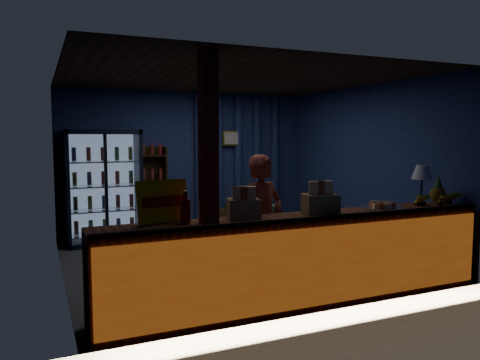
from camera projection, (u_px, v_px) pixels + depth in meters
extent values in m
plane|color=#515154|center=(233.00, 260.00, 6.76)|extent=(4.60, 4.60, 0.00)
plane|color=navy|center=(187.00, 163.00, 8.64)|extent=(4.60, 0.00, 4.60)
plane|color=navy|center=(319.00, 186.00, 4.63)|extent=(4.60, 0.00, 4.60)
plane|color=navy|center=(60.00, 176.00, 5.72)|extent=(0.00, 4.40, 4.40)
plane|color=navy|center=(364.00, 167.00, 7.55)|extent=(0.00, 4.40, 4.40)
plane|color=#472D19|center=(233.00, 78.00, 6.51)|extent=(4.60, 4.60, 0.00)
cube|color=brown|center=(302.00, 260.00, 4.98)|extent=(4.40, 0.55, 0.95)
cube|color=red|center=(317.00, 267.00, 4.71)|extent=(4.35, 0.02, 0.81)
cube|color=#342510|center=(317.00, 218.00, 4.68)|extent=(4.40, 0.04, 0.04)
cube|color=maroon|center=(209.00, 187.00, 4.48)|extent=(0.16, 0.16, 2.60)
cube|color=black|center=(102.00, 185.00, 7.98)|extent=(1.20, 0.06, 1.90)
cube|color=black|center=(67.00, 189.00, 7.51)|extent=(0.06, 0.60, 1.90)
cube|color=black|center=(138.00, 186.00, 7.96)|extent=(0.06, 0.60, 1.90)
cube|color=black|center=(102.00, 132.00, 7.65)|extent=(1.20, 0.60, 0.08)
cube|color=black|center=(105.00, 241.00, 7.82)|extent=(1.20, 0.60, 0.08)
cube|color=#99B2D8|center=(102.00, 186.00, 7.94)|extent=(1.08, 0.02, 1.74)
cube|color=white|center=(106.00, 189.00, 7.48)|extent=(1.12, 0.02, 1.78)
cube|color=black|center=(106.00, 189.00, 7.46)|extent=(0.05, 0.05, 1.80)
cube|color=silver|center=(105.00, 233.00, 7.81)|extent=(1.08, 0.48, 0.02)
cylinder|color=#B12F19|center=(76.00, 228.00, 7.62)|extent=(0.07, 0.07, 0.22)
cylinder|color=#206318|center=(91.00, 227.00, 7.71)|extent=(0.07, 0.07, 0.22)
cylinder|color=#9A9917|center=(105.00, 226.00, 7.80)|extent=(0.07, 0.07, 0.22)
cylinder|color=navy|center=(119.00, 225.00, 7.89)|extent=(0.07, 0.07, 0.22)
cylinder|color=maroon|center=(132.00, 224.00, 7.98)|extent=(0.07, 0.07, 0.22)
cube|color=silver|center=(104.00, 210.00, 7.77)|extent=(1.08, 0.48, 0.02)
cylinder|color=#206318|center=(76.00, 203.00, 7.58)|extent=(0.07, 0.07, 0.22)
cylinder|color=#9A9917|center=(90.00, 203.00, 7.67)|extent=(0.07, 0.07, 0.22)
cylinder|color=navy|center=(104.00, 202.00, 7.76)|extent=(0.07, 0.07, 0.22)
cylinder|color=maroon|center=(118.00, 201.00, 7.85)|extent=(0.07, 0.07, 0.22)
cylinder|color=#B12F19|center=(131.00, 200.00, 7.94)|extent=(0.07, 0.07, 0.22)
cube|color=silver|center=(104.00, 186.00, 7.74)|extent=(1.08, 0.48, 0.02)
cylinder|color=#9A9917|center=(75.00, 179.00, 7.54)|extent=(0.07, 0.07, 0.22)
cylinder|color=navy|center=(89.00, 178.00, 7.63)|extent=(0.07, 0.07, 0.22)
cylinder|color=maroon|center=(103.00, 178.00, 7.72)|extent=(0.07, 0.07, 0.22)
cylinder|color=#B12F19|center=(117.00, 178.00, 7.81)|extent=(0.07, 0.07, 0.22)
cylinder|color=#206318|center=(131.00, 177.00, 7.90)|extent=(0.07, 0.07, 0.22)
cube|color=silver|center=(103.00, 162.00, 7.70)|extent=(1.08, 0.48, 0.02)
cylinder|color=navy|center=(74.00, 154.00, 7.51)|extent=(0.07, 0.07, 0.22)
cylinder|color=maroon|center=(89.00, 154.00, 7.60)|extent=(0.07, 0.07, 0.22)
cylinder|color=#B12F19|center=(103.00, 154.00, 7.69)|extent=(0.07, 0.07, 0.22)
cylinder|color=#206318|center=(117.00, 154.00, 7.78)|extent=(0.07, 0.07, 0.22)
cylinder|color=#9A9917|center=(130.00, 153.00, 7.87)|extent=(0.07, 0.07, 0.22)
cube|color=#342510|center=(151.00, 192.00, 8.36)|extent=(0.50, 0.02, 1.60)
cube|color=#342510|center=(139.00, 193.00, 8.15)|extent=(0.03, 0.28, 1.60)
cube|color=#342510|center=(165.00, 192.00, 8.34)|extent=(0.03, 0.28, 1.60)
cube|color=#342510|center=(153.00, 231.00, 8.31)|extent=(0.46, 0.26, 0.02)
cube|color=#342510|center=(153.00, 206.00, 8.27)|extent=(0.46, 0.26, 0.02)
cube|color=#342510|center=(152.00, 181.00, 8.23)|extent=(0.46, 0.26, 0.02)
cube|color=#342510|center=(152.00, 156.00, 8.18)|extent=(0.46, 0.26, 0.02)
cylinder|color=navy|center=(198.00, 163.00, 8.67)|extent=(0.14, 0.14, 2.50)
cylinder|color=navy|center=(219.00, 162.00, 8.83)|extent=(0.14, 0.14, 2.50)
cylinder|color=navy|center=(238.00, 162.00, 8.99)|extent=(0.14, 0.14, 2.50)
cylinder|color=navy|center=(257.00, 161.00, 9.14)|extent=(0.14, 0.14, 2.50)
cylinder|color=navy|center=(275.00, 161.00, 9.30)|extent=(0.14, 0.14, 2.50)
cube|color=gold|center=(232.00, 138.00, 8.85)|extent=(0.36, 0.03, 0.28)
cube|color=silver|center=(232.00, 138.00, 8.83)|extent=(0.30, 0.01, 0.22)
imported|color=#963B28|center=(263.00, 223.00, 5.38)|extent=(0.67, 0.56, 1.58)
imported|color=#57AE66|center=(257.00, 219.00, 8.48)|extent=(0.86, 0.87, 0.57)
cube|color=#342510|center=(227.00, 223.00, 8.24)|extent=(0.63, 0.51, 0.51)
cylinder|color=#342510|center=(227.00, 206.00, 8.21)|extent=(0.10, 0.10, 0.10)
cube|color=yellow|center=(163.00, 201.00, 4.53)|extent=(0.53, 0.19, 0.42)
cube|color=#B01D0B|center=(163.00, 202.00, 4.51)|extent=(0.44, 0.11, 0.10)
cylinder|color=#B01D0B|center=(186.00, 211.00, 4.51)|extent=(0.10, 0.10, 0.23)
cylinder|color=#B01D0B|center=(185.00, 195.00, 4.50)|extent=(0.04, 0.04, 0.09)
cylinder|color=white|center=(185.00, 191.00, 4.49)|extent=(0.05, 0.05, 0.02)
cylinder|color=#B01D0B|center=(204.00, 212.00, 4.51)|extent=(0.10, 0.10, 0.23)
cylinder|color=#B01D0B|center=(204.00, 195.00, 4.49)|extent=(0.04, 0.04, 0.09)
cylinder|color=white|center=(204.00, 191.00, 4.49)|extent=(0.05, 0.05, 0.02)
cube|color=#9B834B|center=(320.00, 205.00, 4.97)|extent=(0.40, 0.36, 0.22)
cube|color=orange|center=(313.00, 188.00, 4.94)|extent=(0.10, 0.08, 0.14)
cube|color=#BC6523|center=(321.00, 188.00, 4.95)|extent=(0.10, 0.08, 0.14)
cube|color=orange|center=(328.00, 187.00, 4.97)|extent=(0.10, 0.08, 0.14)
cube|color=#9B834B|center=(244.00, 209.00, 4.75)|extent=(0.37, 0.33, 0.20)
cube|color=orange|center=(236.00, 193.00, 4.72)|extent=(0.09, 0.07, 0.13)
cube|color=#BC6523|center=(244.00, 193.00, 4.73)|extent=(0.09, 0.07, 0.13)
cube|color=orange|center=(251.00, 192.00, 4.75)|extent=(0.09, 0.07, 0.13)
cylinder|color=silver|center=(382.00, 208.00, 5.38)|extent=(0.49, 0.49, 0.03)
cube|color=orange|center=(388.00, 204.00, 5.41)|extent=(0.11, 0.07, 0.05)
cube|color=#BC6523|center=(383.00, 204.00, 5.46)|extent=(0.13, 0.13, 0.05)
cube|color=orange|center=(376.00, 204.00, 5.46)|extent=(0.07, 0.11, 0.05)
cube|color=#BC6523|center=(373.00, 204.00, 5.41)|extent=(0.13, 0.13, 0.05)
cube|color=orange|center=(375.00, 205.00, 5.34)|extent=(0.11, 0.07, 0.05)
cube|color=#BC6523|center=(381.00, 206.00, 5.28)|extent=(0.13, 0.13, 0.05)
cube|color=orange|center=(388.00, 206.00, 5.29)|extent=(0.07, 0.11, 0.05)
cube|color=#BC6523|center=(391.00, 205.00, 5.34)|extent=(0.13, 0.13, 0.05)
cylinder|color=black|center=(421.00, 203.00, 5.73)|extent=(0.11, 0.11, 0.04)
cylinder|color=black|center=(422.00, 189.00, 5.71)|extent=(0.02, 0.02, 0.34)
cone|color=white|center=(422.00, 172.00, 5.69)|extent=(0.25, 0.25, 0.17)
sphere|color=olive|center=(438.00, 194.00, 5.86)|extent=(0.20, 0.20, 0.20)
cone|color=#276121|center=(438.00, 181.00, 5.85)|extent=(0.11, 0.11, 0.15)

